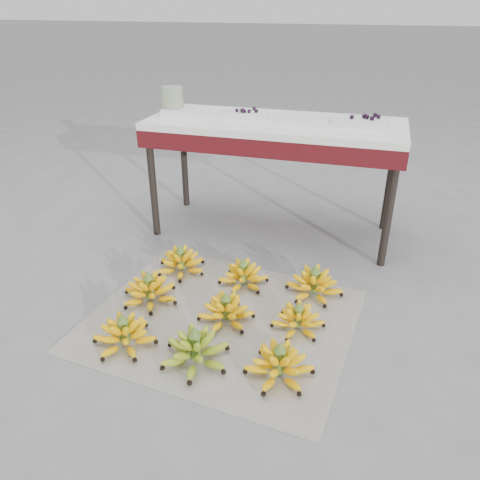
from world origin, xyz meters
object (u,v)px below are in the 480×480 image
(bunch_mid_center, at_px, (226,311))
(glass_jar, at_px, (173,101))
(newspaper_mat, at_px, (221,320))
(bunch_front_right, at_px, (279,364))
(bunch_mid_left, at_px, (150,291))
(bunch_back_center, at_px, (243,276))
(tray_left, at_px, (247,114))
(tray_far_right, at_px, (365,122))
(tray_right, at_px, (306,119))
(vendor_table, at_px, (275,134))
(bunch_front_center, at_px, (195,350))
(tray_far_left, at_px, (186,112))
(bunch_front_left, at_px, (124,335))
(bunch_back_right, at_px, (314,284))
(bunch_back_left, at_px, (181,262))
(bunch_mid_right, at_px, (298,320))

(bunch_mid_center, height_order, glass_jar, glass_jar)
(newspaper_mat, xyz_separation_m, bunch_front_right, (0.35, -0.30, 0.06))
(bunch_mid_left, bearing_deg, glass_jar, 110.49)
(bunch_front_right, height_order, bunch_back_center, bunch_front_right)
(tray_left, xyz_separation_m, tray_far_right, (0.72, -0.01, 0.00))
(tray_left, xyz_separation_m, tray_right, (0.38, -0.03, 0.00))
(vendor_table, distance_m, tray_right, 0.22)
(bunch_front_center, bearing_deg, tray_far_left, 137.17)
(newspaper_mat, height_order, bunch_front_left, bunch_front_left)
(bunch_front_right, bearing_deg, vendor_table, 106.50)
(tray_far_left, bearing_deg, newspaper_mat, -61.12)
(bunch_back_right, relative_size, glass_jar, 1.79)
(bunch_front_right, xyz_separation_m, bunch_mid_left, (-0.76, 0.34, 0.00))
(bunch_mid_left, height_order, tray_far_left, tray_far_left)
(bunch_mid_center, bearing_deg, tray_far_left, 120.42)
(bunch_front_center, height_order, bunch_back_right, bunch_front_center)
(bunch_back_left, relative_size, bunch_back_center, 1.08)
(bunch_mid_left, bearing_deg, bunch_mid_right, 5.36)
(tray_left, height_order, tray_right, tray_left)
(bunch_front_right, distance_m, bunch_mid_right, 0.33)
(newspaper_mat, relative_size, bunch_mid_right, 4.31)
(glass_jar, bearing_deg, tray_right, 0.90)
(bunch_back_left, bearing_deg, tray_left, 50.26)
(bunch_mid_center, xyz_separation_m, tray_far_left, (-0.60, 1.04, 0.71))
(vendor_table, relative_size, glass_jar, 9.17)
(bunch_mid_right, distance_m, tray_right, 1.24)
(bunch_front_center, xyz_separation_m, bunch_mid_left, (-0.39, 0.36, -0.00))
(bunch_mid_right, xyz_separation_m, tray_left, (-0.55, 1.04, 0.71))
(bunch_back_center, bearing_deg, tray_far_right, 33.59)
(bunch_front_center, height_order, bunch_back_left, bunch_front_center)
(bunch_front_right, distance_m, tray_right, 1.52)
(bunch_front_left, height_order, tray_left, tray_left)
(bunch_mid_right, distance_m, bunch_back_left, 0.81)
(tray_far_right, bearing_deg, glass_jar, -178.26)
(newspaper_mat, distance_m, tray_far_left, 1.41)
(bunch_front_center, relative_size, bunch_mid_right, 1.39)
(glass_jar, bearing_deg, bunch_mid_right, -44.02)
(bunch_mid_center, bearing_deg, tray_far_right, 64.88)
(tray_far_left, relative_size, glass_jar, 1.65)
(newspaper_mat, xyz_separation_m, glass_jar, (-0.65, 1.03, 0.83))
(bunch_front_center, bearing_deg, bunch_front_right, 27.74)
(bunch_front_left, xyz_separation_m, bunch_mid_right, (0.73, 0.34, -0.01))
(bunch_front_left, relative_size, glass_jar, 1.84)
(bunch_mid_right, bearing_deg, bunch_front_center, -146.84)
(bunch_mid_right, xyz_separation_m, tray_far_right, (0.17, 1.03, 0.71))
(newspaper_mat, distance_m, bunch_back_right, 0.54)
(bunch_back_center, height_order, tray_far_right, tray_far_right)
(bunch_front_right, distance_m, glass_jar, 1.83)
(bunch_mid_center, xyz_separation_m, tray_right, (0.17, 1.04, 0.71))
(bunch_front_right, xyz_separation_m, vendor_table, (-0.34, 1.34, 0.60))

